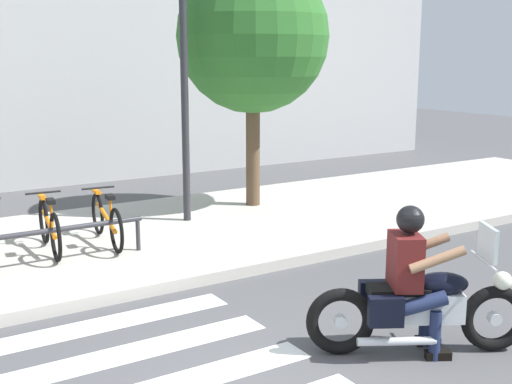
% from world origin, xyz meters
% --- Properties ---
extents(sidewalk, '(24.00, 4.40, 0.15)m').
position_xyz_m(sidewalk, '(0.00, 5.08, 0.07)').
color(sidewalk, '#B7B2A8').
rests_on(sidewalk, ground).
extents(crosswalk_stripe_4, '(2.80, 0.40, 0.01)m').
position_xyz_m(crosswalk_stripe_4, '(-0.50, 1.60, 0.00)').
color(crosswalk_stripe_4, white).
rests_on(crosswalk_stripe_4, ground).
extents(crosswalk_stripe_5, '(2.80, 0.40, 0.01)m').
position_xyz_m(crosswalk_stripe_5, '(-0.50, 2.40, 0.00)').
color(crosswalk_stripe_5, white).
rests_on(crosswalk_stripe_5, ground).
extents(motorcycle, '(1.93, 1.16, 1.25)m').
position_xyz_m(motorcycle, '(1.82, 0.15, 0.47)').
color(motorcycle, black).
rests_on(motorcycle, ground).
extents(rider, '(0.77, 0.72, 1.45)m').
position_xyz_m(rider, '(1.76, 0.19, 0.83)').
color(rider, '#591919').
rests_on(rider, ground).
extents(bicycle_4, '(0.48, 1.61, 0.79)m').
position_xyz_m(bicycle_4, '(-0.39, 4.85, 0.51)').
color(bicycle_4, black).
rests_on(bicycle_4, sidewalk).
extents(bicycle_5, '(0.48, 1.72, 0.76)m').
position_xyz_m(bicycle_5, '(0.42, 4.85, 0.50)').
color(bicycle_5, black).
rests_on(bicycle_5, sidewalk).
extents(street_lamp, '(0.28, 0.28, 4.24)m').
position_xyz_m(street_lamp, '(2.01, 5.48, 2.58)').
color(street_lamp, '#2D2D33').
rests_on(street_lamp, ground).
extents(tree_near_rack, '(2.65, 2.65, 4.45)m').
position_xyz_m(tree_near_rack, '(3.53, 5.88, 3.11)').
color(tree_near_rack, brown).
rests_on(tree_near_rack, ground).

